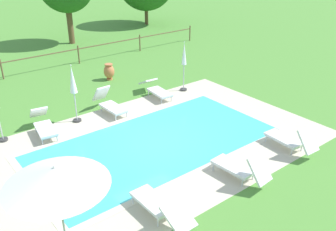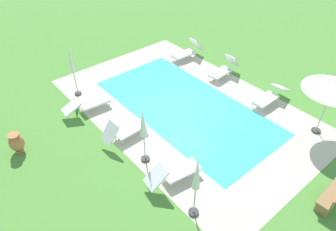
{
  "view_description": "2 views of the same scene",
  "coord_description": "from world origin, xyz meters",
  "px_view_note": "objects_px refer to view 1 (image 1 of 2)",
  "views": [
    {
      "loc": [
        -6.6,
        -9.05,
        6.46
      ],
      "look_at": [
        0.92,
        0.5,
        0.6
      ],
      "focal_mm": 39.32,
      "sensor_mm": 36.0,
      "label": 1
    },
    {
      "loc": [
        -7.89,
        7.65,
        8.3
      ],
      "look_at": [
        -0.47,
        1.4,
        0.51
      ],
      "focal_mm": 33.04,
      "sensor_mm": 36.0,
      "label": 2
    }
  ],
  "objects_px": {
    "patio_umbrella_closed_row_centre": "(73,84)",
    "patio_umbrella_closed_row_west": "(184,59)",
    "sun_lounger_north_far": "(160,206)",
    "patio_umbrella_open_foreground": "(56,177)",
    "sun_lounger_south_mid": "(240,168)",
    "sun_lounger_north_near_steps": "(43,124)",
    "sun_lounger_north_mid": "(156,89)",
    "sun_lounger_north_end": "(291,139)",
    "terracotta_urn_by_tree": "(109,71)",
    "sun_lounger_south_near_corner": "(110,104)"
  },
  "relations": [
    {
      "from": "sun_lounger_north_far",
      "to": "sun_lounger_north_end",
      "type": "relative_size",
      "value": 1.12
    },
    {
      "from": "sun_lounger_south_mid",
      "to": "patio_umbrella_open_foreground",
      "type": "distance_m",
      "value": 5.59
    },
    {
      "from": "sun_lounger_north_near_steps",
      "to": "terracotta_urn_by_tree",
      "type": "height_order",
      "value": "sun_lounger_north_near_steps"
    },
    {
      "from": "sun_lounger_north_mid",
      "to": "patio_umbrella_closed_row_centre",
      "type": "height_order",
      "value": "patio_umbrella_closed_row_centre"
    },
    {
      "from": "sun_lounger_south_mid",
      "to": "patio_umbrella_open_foreground",
      "type": "bearing_deg",
      "value": 176.37
    },
    {
      "from": "sun_lounger_north_near_steps",
      "to": "sun_lounger_north_mid",
      "type": "height_order",
      "value": "sun_lounger_north_near_steps"
    },
    {
      "from": "patio_umbrella_closed_row_west",
      "to": "patio_umbrella_open_foreground",
      "type": "bearing_deg",
      "value": -144.57
    },
    {
      "from": "sun_lounger_north_far",
      "to": "terracotta_urn_by_tree",
      "type": "height_order",
      "value": "terracotta_urn_by_tree"
    },
    {
      "from": "sun_lounger_south_near_corner",
      "to": "sun_lounger_south_mid",
      "type": "distance_m",
      "value": 6.47
    },
    {
      "from": "sun_lounger_north_mid",
      "to": "sun_lounger_south_near_corner",
      "type": "xyz_separation_m",
      "value": [
        -2.51,
        -0.2,
        0.04
      ]
    },
    {
      "from": "sun_lounger_north_end",
      "to": "patio_umbrella_closed_row_centre",
      "type": "distance_m",
      "value": 8.05
    },
    {
      "from": "sun_lounger_north_mid",
      "to": "patio_umbrella_closed_row_west",
      "type": "bearing_deg",
      "value": -7.88
    },
    {
      "from": "sun_lounger_north_far",
      "to": "patio_umbrella_open_foreground",
      "type": "height_order",
      "value": "patio_umbrella_open_foreground"
    },
    {
      "from": "sun_lounger_north_mid",
      "to": "terracotta_urn_by_tree",
      "type": "bearing_deg",
      "value": 99.67
    },
    {
      "from": "patio_umbrella_open_foreground",
      "to": "sun_lounger_north_end",
      "type": "bearing_deg",
      "value": -1.74
    },
    {
      "from": "sun_lounger_north_end",
      "to": "patio_umbrella_open_foreground",
      "type": "height_order",
      "value": "patio_umbrella_open_foreground"
    },
    {
      "from": "sun_lounger_north_far",
      "to": "sun_lounger_south_mid",
      "type": "relative_size",
      "value": 1.11
    },
    {
      "from": "sun_lounger_north_mid",
      "to": "patio_umbrella_closed_row_centre",
      "type": "relative_size",
      "value": 0.91
    },
    {
      "from": "sun_lounger_north_end",
      "to": "sun_lounger_south_near_corner",
      "type": "xyz_separation_m",
      "value": [
        -3.27,
        6.34,
        0.0
      ]
    },
    {
      "from": "sun_lounger_south_near_corner",
      "to": "patio_umbrella_closed_row_west",
      "type": "relative_size",
      "value": 0.79
    },
    {
      "from": "sun_lounger_north_mid",
      "to": "patio_umbrella_open_foreground",
      "type": "distance_m",
      "value": 9.69
    },
    {
      "from": "terracotta_urn_by_tree",
      "to": "patio_umbrella_open_foreground",
      "type": "bearing_deg",
      "value": -124.59
    },
    {
      "from": "sun_lounger_north_mid",
      "to": "sun_lounger_south_near_corner",
      "type": "relative_size",
      "value": 1.14
    },
    {
      "from": "terracotta_urn_by_tree",
      "to": "sun_lounger_south_mid",
      "type": "bearing_deg",
      "value": -97.42
    },
    {
      "from": "patio_umbrella_closed_row_centre",
      "to": "patio_umbrella_closed_row_west",
      "type": "bearing_deg",
      "value": -0.97
    },
    {
      "from": "sun_lounger_north_mid",
      "to": "patio_umbrella_open_foreground",
      "type": "height_order",
      "value": "patio_umbrella_open_foreground"
    },
    {
      "from": "terracotta_urn_by_tree",
      "to": "patio_umbrella_closed_row_west",
      "type": "bearing_deg",
      "value": -59.77
    },
    {
      "from": "sun_lounger_north_mid",
      "to": "sun_lounger_north_near_steps",
      "type": "bearing_deg",
      "value": -176.85
    },
    {
      "from": "sun_lounger_north_near_steps",
      "to": "sun_lounger_north_far",
      "type": "distance_m",
      "value": 6.23
    },
    {
      "from": "sun_lounger_north_mid",
      "to": "sun_lounger_south_mid",
      "type": "height_order",
      "value": "sun_lounger_south_mid"
    },
    {
      "from": "sun_lounger_north_end",
      "to": "sun_lounger_south_mid",
      "type": "distance_m",
      "value": 2.6
    },
    {
      "from": "sun_lounger_south_mid",
      "to": "patio_umbrella_closed_row_west",
      "type": "bearing_deg",
      "value": 62.95
    },
    {
      "from": "sun_lounger_south_mid",
      "to": "patio_umbrella_closed_row_west",
      "type": "relative_size",
      "value": 0.8
    },
    {
      "from": "patio_umbrella_open_foreground",
      "to": "patio_umbrella_closed_row_west",
      "type": "bearing_deg",
      "value": 35.43
    },
    {
      "from": "sun_lounger_north_end",
      "to": "patio_umbrella_closed_row_west",
      "type": "xyz_separation_m",
      "value": [
        0.68,
        6.34,
        1.12
      ]
    },
    {
      "from": "sun_lounger_north_far",
      "to": "terracotta_urn_by_tree",
      "type": "bearing_deg",
      "value": 66.89
    },
    {
      "from": "sun_lounger_south_mid",
      "to": "sun_lounger_north_far",
      "type": "bearing_deg",
      "value": 177.04
    },
    {
      "from": "sun_lounger_north_end",
      "to": "terracotta_urn_by_tree",
      "type": "bearing_deg",
      "value": 97.67
    },
    {
      "from": "patio_umbrella_closed_row_centre",
      "to": "terracotta_urn_by_tree",
      "type": "xyz_separation_m",
      "value": [
        3.38,
        3.34,
        -1.12
      ]
    },
    {
      "from": "patio_umbrella_closed_row_west",
      "to": "sun_lounger_south_near_corner",
      "type": "bearing_deg",
      "value": 180.0
    },
    {
      "from": "patio_umbrella_closed_row_centre",
      "to": "sun_lounger_north_far",
      "type": "bearing_deg",
      "value": -96.84
    },
    {
      "from": "sun_lounger_north_mid",
      "to": "patio_umbrella_closed_row_centre",
      "type": "distance_m",
      "value": 4.12
    },
    {
      "from": "sun_lounger_north_near_steps",
      "to": "sun_lounger_north_end",
      "type": "xyz_separation_m",
      "value": [
        6.08,
        -6.25,
        0.02
      ]
    },
    {
      "from": "sun_lounger_north_far",
      "to": "patio_umbrella_open_foreground",
      "type": "xyz_separation_m",
      "value": [
        -2.43,
        0.19,
        1.84
      ]
    },
    {
      "from": "sun_lounger_north_mid",
      "to": "sun_lounger_north_end",
      "type": "xyz_separation_m",
      "value": [
        0.77,
        -6.54,
        0.04
      ]
    },
    {
      "from": "sun_lounger_north_mid",
      "to": "sun_lounger_north_end",
      "type": "height_order",
      "value": "sun_lounger_north_end"
    },
    {
      "from": "sun_lounger_north_near_steps",
      "to": "patio_umbrella_closed_row_west",
      "type": "bearing_deg",
      "value": 0.78
    },
    {
      "from": "sun_lounger_north_near_steps",
      "to": "sun_lounger_north_mid",
      "type": "xyz_separation_m",
      "value": [
        5.32,
        0.29,
        -0.02
      ]
    },
    {
      "from": "sun_lounger_south_near_corner",
      "to": "sun_lounger_south_mid",
      "type": "bearing_deg",
      "value": -84.07
    },
    {
      "from": "sun_lounger_south_mid",
      "to": "terracotta_urn_by_tree",
      "type": "relative_size",
      "value": 2.26
    }
  ]
}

